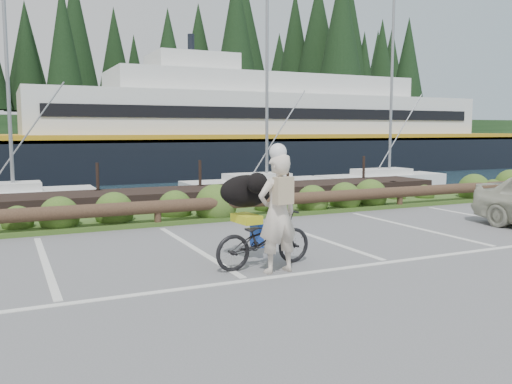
% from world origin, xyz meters
% --- Properties ---
extents(ground, '(72.00, 72.00, 0.00)m').
position_xyz_m(ground, '(0.00, 0.00, 0.00)').
color(ground, '#5E5E60').
extents(harbor_backdrop, '(170.00, 160.00, 30.00)m').
position_xyz_m(harbor_backdrop, '(0.40, 78.42, -0.00)').
color(harbor_backdrop, '#182E3A').
rests_on(harbor_backdrop, ground).
extents(vegetation_strip, '(34.00, 1.60, 0.10)m').
position_xyz_m(vegetation_strip, '(0.00, 5.30, 0.05)').
color(vegetation_strip, '#3D5B21').
rests_on(vegetation_strip, ground).
extents(log_rail, '(32.00, 0.30, 0.60)m').
position_xyz_m(log_rail, '(0.00, 4.60, 0.00)').
color(log_rail, '#443021').
rests_on(log_rail, ground).
extents(bicycle, '(1.78, 0.77, 0.91)m').
position_xyz_m(bicycle, '(0.58, 0.24, 0.45)').
color(bicycle, black).
rests_on(bicycle, ground).
extents(cyclist, '(0.71, 0.51, 1.84)m').
position_xyz_m(cyclist, '(0.62, -0.16, 0.92)').
color(cyclist, beige).
rests_on(cyclist, ground).
extents(dog, '(0.55, 0.98, 0.54)m').
position_xyz_m(dog, '(0.53, 0.79, 1.18)').
color(dog, black).
rests_on(dog, bicycle).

